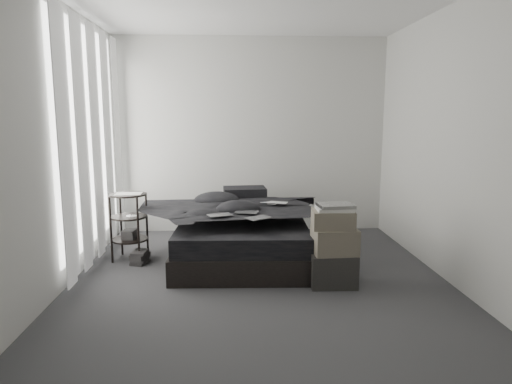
{
  "coord_description": "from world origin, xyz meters",
  "views": [
    {
      "loc": [
        -0.24,
        -4.08,
        1.57
      ],
      "look_at": [
        0.0,
        0.8,
        0.75
      ],
      "focal_mm": 32.0,
      "sensor_mm": 36.0,
      "label": 1
    }
  ],
  "objects_px": {
    "side_stand": "(129,227)",
    "box_lower": "(333,269)",
    "bed": "(243,247)",
    "laptop": "(273,198)"
  },
  "relations": [
    {
      "from": "side_stand",
      "to": "box_lower",
      "type": "xyz_separation_m",
      "value": [
        2.07,
        -0.89,
        -0.21
      ]
    },
    {
      "from": "bed",
      "to": "side_stand",
      "type": "distance_m",
      "value": 1.27
    },
    {
      "from": "side_stand",
      "to": "laptop",
      "type": "bearing_deg",
      "value": 0.49
    },
    {
      "from": "side_stand",
      "to": "box_lower",
      "type": "bearing_deg",
      "value": -23.36
    },
    {
      "from": "box_lower",
      "to": "laptop",
      "type": "bearing_deg",
      "value": 117.94
    },
    {
      "from": "laptop",
      "to": "side_stand",
      "type": "distance_m",
      "value": 1.61
    },
    {
      "from": "side_stand",
      "to": "box_lower",
      "type": "height_order",
      "value": "side_stand"
    },
    {
      "from": "bed",
      "to": "laptop",
      "type": "xyz_separation_m",
      "value": [
        0.34,
        0.03,
        0.55
      ]
    },
    {
      "from": "side_stand",
      "to": "box_lower",
      "type": "distance_m",
      "value": 2.26
    },
    {
      "from": "laptop",
      "to": "side_stand",
      "type": "xyz_separation_m",
      "value": [
        -1.58,
        -0.01,
        -0.31
      ]
    }
  ]
}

